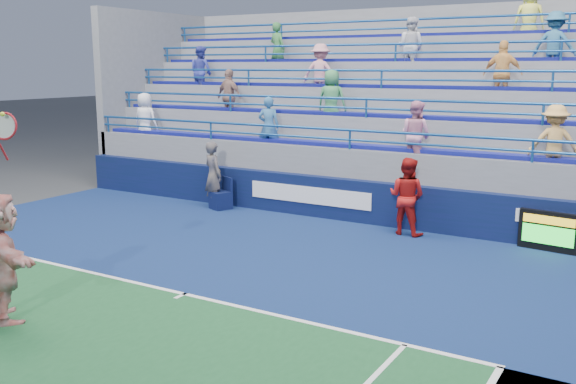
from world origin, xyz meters
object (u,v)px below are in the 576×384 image
Objects in this scene: tennis_player at (1,257)px; line_judge at (213,175)px; judge_chair at (221,199)px; serve_speed_board at (549,232)px; ball_girl at (407,196)px.

line_judge is at bearing 104.59° from tennis_player.
line_judge is at bearing 178.83° from judge_chair.
ball_girl is at bearing -176.06° from serve_speed_board.
judge_chair is 0.48× the size of ball_girl.
judge_chair is 8.49m from tennis_player.
tennis_player is 1.78× the size of ball_girl.
ball_girl is (3.57, 8.28, -0.11)m from tennis_player.
line_judge is 5.72m from ball_girl.
judge_chair is 0.27× the size of tennis_player.
judge_chair is (-8.64, -0.26, -0.16)m from serve_speed_board.
tennis_player is (-6.76, -8.50, 0.60)m from serve_speed_board.
serve_speed_board is 0.39× the size of tennis_player.
serve_speed_board is 8.65m from judge_chair.
judge_chair is 5.50m from ball_girl.
tennis_player is at bearing -77.09° from judge_chair.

